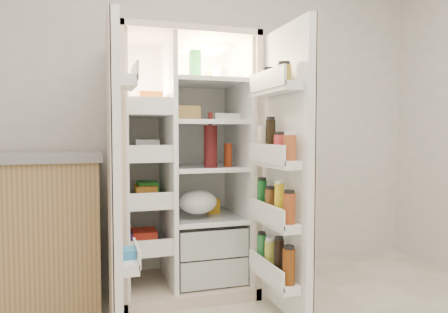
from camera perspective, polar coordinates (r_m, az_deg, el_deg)
name	(u,v)px	position (r m, az deg, el deg)	size (l,w,h in m)	color
wall_back	(192,105)	(3.43, -4.33, 6.91)	(4.00, 0.02, 2.70)	silver
refrigerator	(184,186)	(3.08, -5.39, -4.00)	(0.92, 0.70, 1.80)	beige
freezer_door	(115,176)	(2.40, -14.44, -2.51)	(0.15, 0.40, 1.72)	white
fridge_door	(285,175)	(2.56, 8.18, -2.48)	(0.17, 0.58, 1.72)	white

